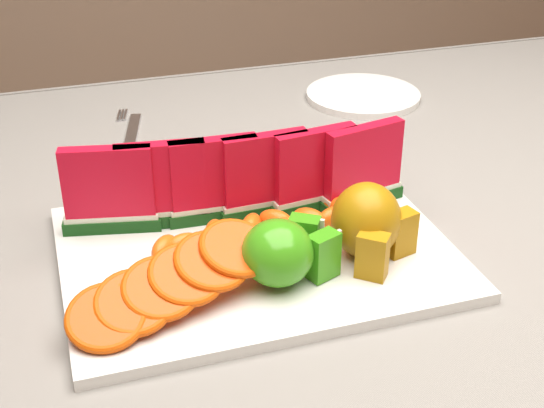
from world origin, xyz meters
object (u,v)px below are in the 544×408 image
Objects in this scene: side_plate at (363,95)px; pear_cluster at (369,223)px; fork at (130,136)px; platter at (256,252)px; apple_cluster at (284,252)px.

pear_cluster is at bearing -113.34° from side_plate.
pear_cluster is 0.44m from fork.
platter is 3.91× the size of apple_cluster.
fork is at bearing -173.80° from side_plate.
side_plate is at bearing 6.20° from fork.
apple_cluster is at bearing -170.15° from pear_cluster.
fork is at bearing 102.40° from apple_cluster.
apple_cluster is 0.42m from fork.
side_plate is at bearing 57.95° from apple_cluster.
side_plate is (0.28, 0.45, -0.04)m from apple_cluster.
platter reaches higher than side_plate.
side_plate is (0.19, 0.44, -0.05)m from pear_cluster.
fork is (-0.37, -0.04, -0.00)m from side_plate.
side_plate is at bearing 52.96° from platter.
pear_cluster is at bearing 9.85° from apple_cluster.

